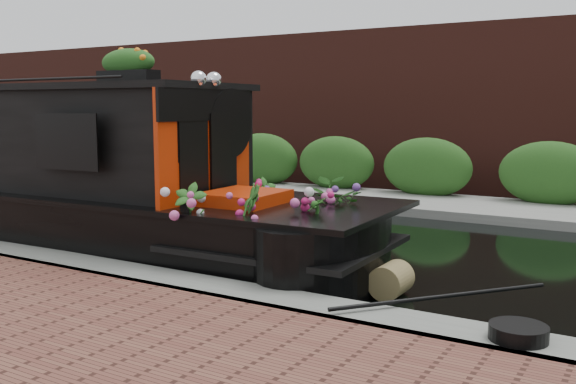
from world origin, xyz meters
The scene contains 7 objects.
ground centered at (0.00, 0.00, 0.00)m, with size 80.00×80.00×0.00m, color black.
near_bank_coping centered at (0.00, -3.30, 0.00)m, with size 40.00×0.60×0.50m, color slate.
far_bank_path centered at (0.00, 4.20, 0.00)m, with size 40.00×2.40×0.34m, color gray.
far_hedge centered at (0.00, 5.10, 0.00)m, with size 40.00×1.10×2.80m, color #27551C.
far_brick_wall centered at (0.00, 7.20, 0.00)m, with size 40.00×1.00×8.00m, color #4D201A.
rope_fender centered at (4.09, -1.96, 0.19)m, with size 0.38×0.38×0.45m, color olive.
coiled_mooring_rope centered at (5.68, -3.29, 0.31)m, with size 0.46×0.46×0.12m, color black.
Camera 1 is at (6.63, -8.35, 2.06)m, focal length 40.00 mm.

